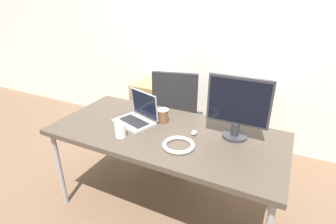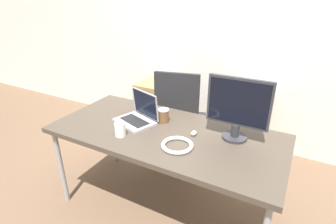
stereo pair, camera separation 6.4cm
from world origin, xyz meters
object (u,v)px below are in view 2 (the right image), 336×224
Objects in this scene: cabinet_right at (245,127)px; laptop_center at (138,116)px; mouse at (194,133)px; coffee_cup_white at (120,129)px; cabinet_left at (158,108)px; monitor at (238,108)px; coffee_cup_brown at (164,115)px; cable_coil at (177,145)px; office_chair at (180,127)px.

laptop_center is at bearing -120.79° from cabinet_right.
mouse is 0.55m from coffee_cup_white.
laptop_center reaches higher than coffee_cup_white.
monitor is (1.27, -1.03, 0.67)m from cabinet_left.
cabinet_left is 1.33m from coffee_cup_brown.
mouse is at bearing -49.00° from cabinet_left.
cabinet_left is at bearing 122.81° from coffee_cup_brown.
cabinet_right is at bearing 59.21° from laptop_center.
coffee_cup_white is 0.45m from cable_coil.
laptop_center is at bearing -67.00° from cabinet_left.
laptop_center is 1.66× the size of cable_coil.
cabinet_left is at bearing 109.67° from coffee_cup_white.
monitor is 7.69× the size of mouse.
coffee_cup_white is at bearing -115.16° from cabinet_right.
laptop_center is (-0.68, -1.14, 0.47)m from cabinet_right.
cabinet_left is 1.77m from monitor.
laptop_center reaches higher than cabinet_left.
cable_coil is at bearing -99.88° from mouse.
monitor is at bearing 1.09° from coffee_cup_brown.
coffee_cup_brown is (0.67, -1.04, 0.48)m from cabinet_left.
laptop_center is 0.82m from monitor.
coffee_cup_brown is (0.19, 0.09, 0.01)m from laptop_center.
coffee_cup_white is (-0.48, -0.27, 0.04)m from mouse.
office_chair is 0.74m from coffee_cup_brown.
coffee_cup_brown is (0.13, -0.60, 0.43)m from office_chair.
cabinet_left is 1.50× the size of monitor.
coffee_cup_brown is at bearing 25.99° from laptop_center.
office_chair reaches higher than cable_coil.
mouse reaches higher than cable_coil.
laptop_center is 0.21m from coffee_cup_brown.
mouse is at bearing 80.12° from cable_coil.
laptop_center is (0.48, -1.14, 0.47)m from cabinet_left.
cable_coil is (0.27, -0.30, -0.04)m from coffee_cup_brown.
mouse is at bearing 0.56° from laptop_center.
coffee_cup_white reaches higher than cable_coil.
coffee_cup_brown is (-0.49, -1.04, 0.48)m from cabinet_right.
cable_coil is (0.47, -0.20, -0.04)m from laptop_center.
laptop_center is at bearing -95.15° from office_chair.
cable_coil reaches higher than cabinet_right.
cable_coil is at bearing -23.68° from laptop_center.
office_chair reaches higher than cabinet_right.
coffee_cup_white is at bearing -115.61° from coffee_cup_brown.
cable_coil reaches higher than cabinet_left.
cable_coil is (0.45, 0.06, -0.04)m from coffee_cup_white.
coffee_cup_white is (-0.04, -0.96, 0.42)m from office_chair.
cabinet_right is 1.50× the size of monitor.
laptop_center is 3.60× the size of coffee_cup_white.
cabinet_right is 11.57× the size of mouse.
cabinet_right is 3.09× the size of cable_coil.
laptop_center is at bearing -179.44° from mouse.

